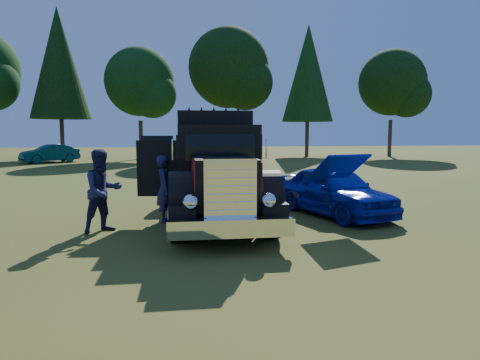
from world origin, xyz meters
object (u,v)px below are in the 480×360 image
at_px(diamond_t_truck, 216,175).
at_px(spectator_far, 103,191).
at_px(hotrod_coupe, 334,191).
at_px(distant_teal_car, 50,154).
at_px(spectator_near, 165,189).

bearing_deg(diamond_t_truck, spectator_far, -163.00).
relative_size(hotrod_coupe, spectator_far, 2.24).
bearing_deg(hotrod_coupe, spectator_far, -168.88).
xyz_separation_m(hotrod_coupe, spectator_far, (-6.30, -1.24, 0.29)).
distance_m(diamond_t_truck, distant_teal_car, 26.61).
bearing_deg(distant_teal_car, diamond_t_truck, -11.99).
bearing_deg(spectator_near, hotrod_coupe, -90.48).
bearing_deg(hotrod_coupe, diamond_t_truck, -173.87).
xyz_separation_m(hotrod_coupe, distant_teal_car, (-14.65, 23.77, -0.00)).
distance_m(hotrod_coupe, spectator_near, 4.88).
bearing_deg(diamond_t_truck, spectator_near, 176.47).
distance_m(spectator_near, distant_teal_car, 25.97).
bearing_deg(diamond_t_truck, hotrod_coupe, 6.13).
distance_m(diamond_t_truck, hotrod_coupe, 3.54).
xyz_separation_m(spectator_near, distant_teal_car, (-9.79, 24.05, -0.19)).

